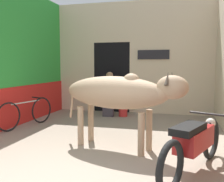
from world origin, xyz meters
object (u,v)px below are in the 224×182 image
object	(u,v)px
cow	(119,93)
motorcycle_near	(194,143)
shopkeeper_seated	(109,93)
plastic_stool	(123,108)
bicycle	(26,113)

from	to	relation	value
cow	motorcycle_near	bearing A→B (deg)	-33.35
cow	motorcycle_near	distance (m)	1.56
shopkeeper_seated	plastic_stool	bearing A→B (deg)	1.81
motorcycle_near	plastic_stool	world-z (taller)	motorcycle_near
motorcycle_near	plastic_stool	size ratio (longest dim) A/B	4.08
motorcycle_near	bicycle	world-z (taller)	motorcycle_near
motorcycle_near	plastic_stool	bearing A→B (deg)	115.72
shopkeeper_seated	plastic_stool	xyz separation A→B (m)	(0.41, 0.01, -0.41)
bicycle	shopkeeper_seated	world-z (taller)	shopkeeper_seated
motorcycle_near	shopkeeper_seated	xyz separation A→B (m)	(-2.17, 3.65, 0.24)
cow	plastic_stool	xyz separation A→B (m)	(-0.54, 2.86, -0.72)
cow	motorcycle_near	size ratio (longest dim) A/B	1.20
cow	motorcycle_near	world-z (taller)	cow
cow	bicycle	bearing A→B (deg)	157.66
cow	motorcycle_near	xyz separation A→B (m)	(1.22, -0.80, -0.54)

